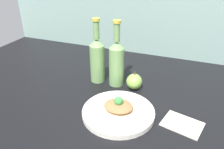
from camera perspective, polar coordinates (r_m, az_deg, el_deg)
ground_plane at (r=97.94cm, az=-1.38°, el=-6.24°), size 180.00×110.00×4.00cm
plate at (r=84.86cm, az=1.67°, el=-9.64°), size 27.77×27.77×2.38cm
plated_food at (r=83.49cm, az=1.69°, el=-8.40°), size 17.45×17.45×5.87cm
cider_bottle_left at (r=102.92cm, az=-3.88°, el=4.23°), size 6.96×6.96×30.59cm
cider_bottle_right at (r=99.51cm, az=1.19°, el=3.43°), size 6.96×6.96×30.59cm
apple at (r=99.86cm, az=5.82°, el=-1.84°), size 7.28×7.28×8.67cm
napkin at (r=84.59cm, az=17.90°, el=-12.15°), size 15.70×13.29×0.80cm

